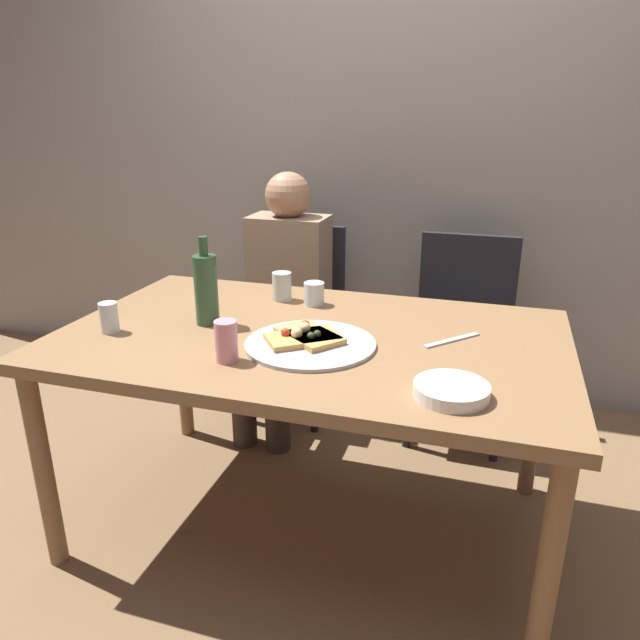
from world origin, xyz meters
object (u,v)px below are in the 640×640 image
at_px(pizza_slice_last, 302,337).
at_px(tumbler_near, 282,286).
at_px(pizza_slice_extra, 309,334).
at_px(wine_glass, 109,317).
at_px(tumbler_far, 314,294).
at_px(wine_bottle, 206,289).
at_px(soda_can, 226,341).
at_px(table_knife, 452,340).
at_px(plate_stack, 451,390).
at_px(chair_left, 294,307).
at_px(guest_in_sweater, 283,290).
at_px(chair_right, 463,324).
at_px(dining_table, 311,354).
at_px(pizza_tray, 310,344).

relative_size(pizza_slice_last, tumbler_near, 2.37).
relative_size(pizza_slice_extra, wine_glass, 2.54).
relative_size(tumbler_near, tumbler_far, 1.26).
bearing_deg(pizza_slice_extra, wine_bottle, 171.69).
relative_size(soda_can, table_knife, 0.55).
distance_m(wine_glass, table_knife, 1.10).
distance_m(tumbler_far, soda_can, 0.57).
distance_m(plate_stack, chair_left, 1.50).
distance_m(table_knife, guest_in_sweater, 1.07).
bearing_deg(pizza_slice_last, tumbler_far, 102.41).
height_order(wine_bottle, wine_glass, wine_bottle).
distance_m(wine_bottle, chair_right, 1.26).
bearing_deg(guest_in_sweater, soda_can, 101.94).
xyz_separation_m(pizza_slice_extra, chair_left, (-0.39, 0.96, -0.25)).
bearing_deg(pizza_slice_extra, tumbler_near, 121.60).
bearing_deg(chair_left, wine_glass, 76.78).
bearing_deg(chair_right, wine_bottle, 48.57).
distance_m(dining_table, pizza_tray, 0.13).
bearing_deg(dining_table, soda_can, -120.44).
distance_m(chair_left, chair_right, 0.81).
distance_m(wine_glass, chair_left, 1.14).
bearing_deg(tumbler_far, pizza_slice_extra, -74.84).
xyz_separation_m(soda_can, plate_stack, (0.64, -0.04, -0.04)).
height_order(plate_stack, chair_right, chair_right).
relative_size(wine_bottle, plate_stack, 1.55).
bearing_deg(chair_right, table_knife, 90.73).
bearing_deg(wine_bottle, tumbler_far, 46.75).
xyz_separation_m(pizza_slice_last, plate_stack, (0.47, -0.22, -0.01)).
height_order(tumbler_near, chair_right, chair_right).
distance_m(soda_can, plate_stack, 0.64).
relative_size(dining_table, pizza_slice_extra, 6.40).
height_order(pizza_slice_extra, tumbler_far, tumbler_far).
bearing_deg(chair_right, soda_can, 62.95).
height_order(plate_stack, table_knife, plate_stack).
height_order(tumbler_near, table_knife, tumbler_near).
distance_m(pizza_slice_extra, tumbler_near, 0.44).
xyz_separation_m(plate_stack, guest_in_sweater, (-0.86, 1.06, -0.12)).
xyz_separation_m(wine_bottle, chair_left, (-0.02, 0.90, -0.35)).
bearing_deg(chair_right, plate_stack, 92.08).
relative_size(wine_bottle, chair_right, 0.33).
bearing_deg(wine_bottle, dining_table, 1.62).
xyz_separation_m(wine_glass, table_knife, (1.08, 0.25, -0.05)).
relative_size(wine_bottle, wine_glass, 3.00).
relative_size(soda_can, chair_left, 0.14).
bearing_deg(pizza_slice_extra, chair_right, 66.39).
height_order(pizza_slice_last, soda_can, soda_can).
bearing_deg(pizza_slice_extra, dining_table, 103.59).
xyz_separation_m(wine_glass, plate_stack, (1.11, -0.14, -0.03)).
xyz_separation_m(pizza_tray, soda_can, (-0.19, -0.18, 0.05)).
relative_size(tumbler_near, chair_left, 0.12).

